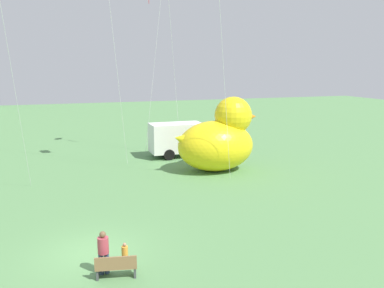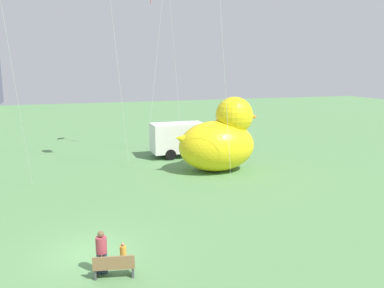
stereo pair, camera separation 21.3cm
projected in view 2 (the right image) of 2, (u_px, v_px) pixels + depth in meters
name	position (u px, v px, depth m)	size (l,w,h in m)	color
ground_plane	(90.00, 253.00, 16.62)	(140.00, 140.00, 0.00)	#598B52
park_bench	(114.00, 266.00, 14.57)	(1.55, 0.73, 0.90)	olive
person_adult	(101.00, 250.00, 14.83)	(0.41, 0.41, 1.67)	#38476B
person_child	(123.00, 253.00, 15.37)	(0.24, 0.24, 0.99)	silver
giant_inflatable_duck	(220.00, 140.00, 29.35)	(6.51, 4.18, 5.40)	yellow
box_truck	(185.00, 139.00, 34.19)	(6.08, 2.41, 2.85)	white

